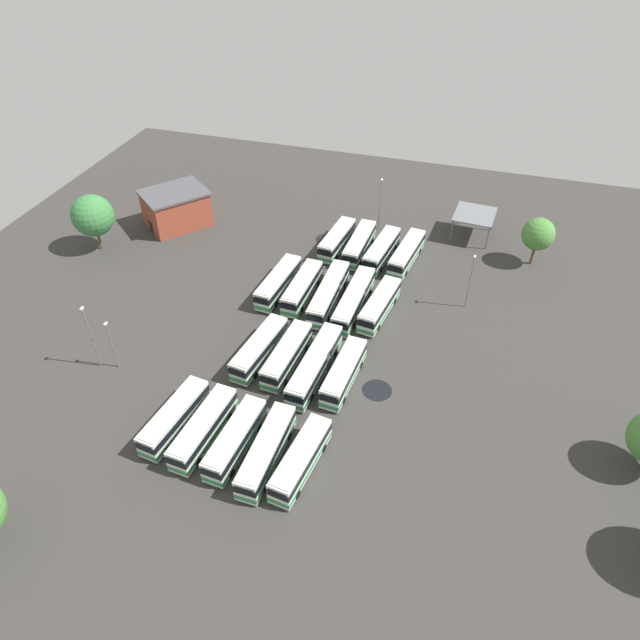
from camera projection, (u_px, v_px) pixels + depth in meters
The scene contains 29 objects.
ground_plane at pixel (309, 332), 81.10m from camera, with size 121.59×121.59×0.00m, color #383533.
bus_row0_slot1 at pixel (337, 240), 96.76m from camera, with size 10.98×3.78×3.38m.
bus_row0_slot2 at pixel (359, 244), 95.66m from camera, with size 11.59×3.07×3.38m.
bus_row0_slot3 at pixel (381, 250), 94.26m from camera, with size 11.58×4.12×3.38m.
bus_row0_slot4 at pixel (407, 253), 93.46m from camera, with size 11.90×4.21×3.38m.
bus_row1_slot0 at pixel (278, 282), 87.32m from camera, with size 11.79×3.64×3.38m.
bus_row1_slot1 at pixel (302, 287), 86.31m from camera, with size 11.40×3.06×3.38m.
bus_row1_slot2 at pixel (329, 293), 85.23m from camera, with size 13.76×2.77×3.38m.
bus_row1_slot3 at pixel (354, 300), 83.96m from camera, with size 13.83×3.22×3.38m.
bus_row1_slot4 at pixel (379, 305), 83.01m from camera, with size 11.27×4.17×3.38m.
bus_row2_slot1 at pixel (259, 348), 75.86m from camera, with size 11.53×4.15×3.38m.
bus_row2_slot2 at pixel (287, 355), 74.87m from camera, with size 11.30×3.48×3.38m.
bus_row2_slot3 at pixel (315, 365), 73.50m from camera, with size 13.88×3.64×3.38m.
bus_row2_slot4 at pixel (344, 373), 72.40m from camera, with size 10.95×3.43×3.38m.
bus_row3_slot0 at pixel (175, 417), 66.75m from camera, with size 11.07×4.01×3.38m.
bus_row3_slot1 at pixel (203, 428), 65.51m from camera, with size 11.48×3.62×3.38m.
bus_row3_slot2 at pixel (235, 439), 64.29m from camera, with size 11.00×3.47×3.38m.
bus_row3_slot3 at pixel (266, 451), 63.05m from camera, with size 11.79×2.88×3.38m.
bus_row3_slot4 at pixel (301, 459), 62.18m from camera, with size 10.92×4.02×3.38m.
depot_building at pixel (176, 208), 102.26m from camera, with size 13.72×13.40×6.35m.
maintenance_shelter at pixel (475, 215), 98.45m from camera, with size 7.75×7.18×4.38m.
lamp_post_near_entrance at pixel (380, 202), 99.78m from camera, with size 0.56×0.28×9.48m.
lamp_post_far_corner at pixel (91, 335), 72.61m from camera, with size 0.56×0.28×9.66m.
lamp_post_mid_lot at pixel (470, 280), 82.54m from camera, with size 0.56×0.28×8.89m.
lamp_post_by_building at pixel (111, 343), 73.21m from camera, with size 0.56×0.28×7.38m.
tree_west_edge at pixel (538, 234), 90.93m from camera, with size 5.15×5.15×8.12m.
tree_northeast at pixel (93, 216), 93.96m from camera, with size 6.82×6.82×9.69m.
puddle_front_lane at pixel (377, 390), 72.49m from camera, with size 3.80×3.80×0.01m, color black.
puddle_between_rows at pixel (326, 239), 100.19m from camera, with size 3.72×3.72×0.01m, color black.
Camera 1 is at (58.41, 19.34, 52.90)m, focal length 32.49 mm.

